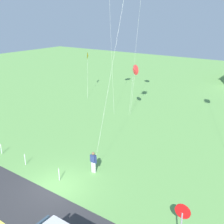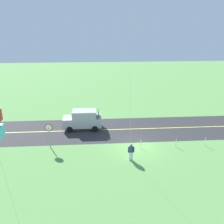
{
  "view_description": "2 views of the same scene",
  "coord_description": "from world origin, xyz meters",
  "px_view_note": "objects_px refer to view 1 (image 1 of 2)",
  "views": [
    {
      "loc": [
        11.67,
        -10.3,
        10.65
      ],
      "look_at": [
        1.87,
        3.73,
        4.51
      ],
      "focal_mm": 43.79,
      "sensor_mm": 36.0,
      "label": 1
    },
    {
      "loc": [
        3.94,
        21.44,
        11.33
      ],
      "look_at": [
        2.49,
        1.67,
        4.22
      ],
      "focal_mm": 38.38,
      "sensor_mm": 36.0,
      "label": 2
    }
  ],
  "objects_px": {
    "stop_sign": "(182,218)",
    "person_adult_near": "(93,161)",
    "kite_blue_mid": "(135,70)",
    "kite_green_far": "(88,56)"
  },
  "relations": [
    {
      "from": "person_adult_near",
      "to": "kite_blue_mid",
      "type": "distance_m",
      "value": 12.92
    },
    {
      "from": "person_adult_near",
      "to": "kite_blue_mid",
      "type": "xyz_separation_m",
      "value": [
        -3.59,
        11.67,
        4.25
      ]
    },
    {
      "from": "person_adult_near",
      "to": "kite_green_far",
      "type": "distance_m",
      "value": 22.45
    },
    {
      "from": "stop_sign",
      "to": "kite_green_far",
      "type": "xyz_separation_m",
      "value": [
        -21.89,
        19.71,
        3.33
      ]
    },
    {
      "from": "kite_blue_mid",
      "to": "person_adult_near",
      "type": "bearing_deg",
      "value": -72.9
    },
    {
      "from": "stop_sign",
      "to": "kite_green_far",
      "type": "distance_m",
      "value": 29.65
    },
    {
      "from": "kite_green_far",
      "to": "person_adult_near",
      "type": "bearing_deg",
      "value": -49.56
    },
    {
      "from": "stop_sign",
      "to": "person_adult_near",
      "type": "height_order",
      "value": "stop_sign"
    },
    {
      "from": "stop_sign",
      "to": "kite_green_far",
      "type": "bearing_deg",
      "value": 138.0
    },
    {
      "from": "stop_sign",
      "to": "kite_blue_mid",
      "type": "bearing_deg",
      "value": 127.45
    }
  ]
}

